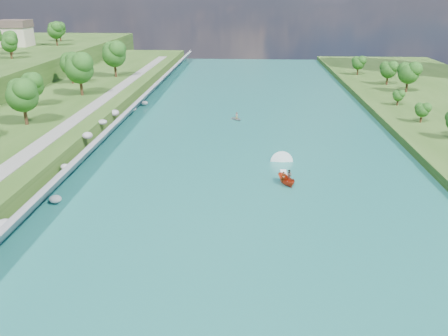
{
  "coord_description": "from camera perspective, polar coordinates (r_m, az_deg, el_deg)",
  "views": [
    {
      "loc": [
        -0.09,
        -44.98,
        25.46
      ],
      "look_at": [
        -3.4,
        12.2,
        2.5
      ],
      "focal_mm": 35.0,
      "sensor_mm": 36.0,
      "label": 1
    }
  ],
  "objects": [
    {
      "name": "ground",
      "position": [
        51.69,
        3.01,
        -7.7
      ],
      "size": [
        260.0,
        260.0,
        0.0
      ],
      "primitive_type": "plane",
      "color": "#2D5119",
      "rests_on": "ground"
    },
    {
      "name": "river_water",
      "position": [
        69.77,
        3.16,
        0.45
      ],
      "size": [
        55.0,
        240.0,
        0.1
      ],
      "primitive_type": "cube",
      "color": "#1A6359",
      "rests_on": "ground"
    },
    {
      "name": "riprap_bank",
      "position": [
        73.28,
        -17.49,
        1.98
      ],
      "size": [
        4.09,
        236.0,
        4.33
      ],
      "color": "slate",
      "rests_on": "ground"
    },
    {
      "name": "riverside_path",
      "position": [
        75.85,
        -22.19,
        3.4
      ],
      "size": [
        3.0,
        200.0,
        0.1
      ],
      "primitive_type": "cube",
      "color": "gray",
      "rests_on": "berm_west"
    },
    {
      "name": "trees_ridge",
      "position": [
        157.64,
        -23.67,
        15.6
      ],
      "size": [
        20.79,
        51.26,
        9.22
      ],
      "color": "#214312",
      "rests_on": "ridge_west"
    },
    {
      "name": "motorboat",
      "position": [
        64.64,
        7.98,
        -0.9
      ],
      "size": [
        3.6,
        18.75,
        2.03
      ],
      "rotation": [
        0.0,
        0.0,
        3.61
      ],
      "color": "#BA2E0E",
      "rests_on": "river_water"
    },
    {
      "name": "raft",
      "position": [
        94.62,
        1.66,
        6.52
      ],
      "size": [
        3.33,
        3.46,
        1.63
      ],
      "rotation": [
        0.0,
        0.0,
        0.67
      ],
      "color": "gray",
      "rests_on": "river_water"
    }
  ]
}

